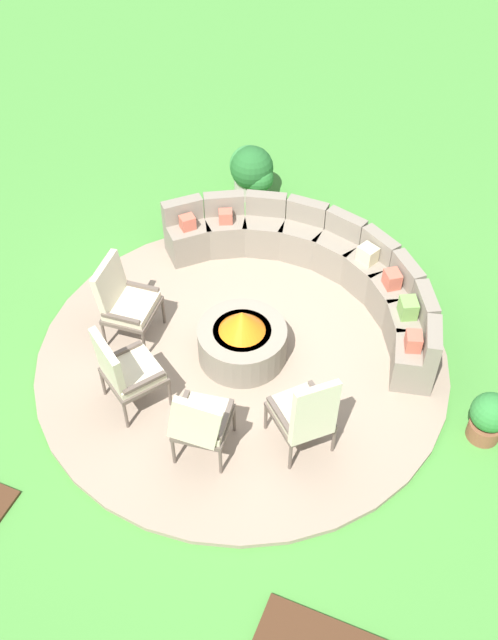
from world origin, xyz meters
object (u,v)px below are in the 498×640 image
object	(u,v)px
fire_pit	(242,339)
lounge_chair_back_right	(306,413)
lounge_chair_front_right	(124,370)
potted_plant_1	(258,180)
lounge_chair_front_left	(124,300)
potted_plant_2	(489,416)
potted_plant_4	(249,169)
lounge_chair_back_left	(200,421)
curved_stone_bench	(320,267)
potted_plant_0	(252,171)

from	to	relation	value
fire_pit	lounge_chair_back_right	distance (m)	1.43
lounge_chair_front_right	potted_plant_1	size ratio (longest dim) A/B	1.89
fire_pit	lounge_chair_front_left	xyz separation A→B (m)	(-1.38, -0.19, 0.28)
potted_plant_2	potted_plant_4	bearing A→B (deg)	142.48
fire_pit	lounge_chair_front_left	bearing A→B (deg)	-172.02
fire_pit	potted_plant_1	xyz separation A→B (m)	(-0.99, 2.91, -0.01)
lounge_chair_front_left	potted_plant_2	world-z (taller)	lounge_chair_front_left
lounge_chair_front_right	lounge_chair_back_right	distance (m)	1.93
lounge_chair_front_left	lounge_chair_back_left	world-z (taller)	lounge_chair_back_left
lounge_chair_front_right	potted_plant_2	distance (m)	3.80
lounge_chair_back_left	potted_plant_1	xyz separation A→B (m)	(-1.13, 4.30, -0.27)
potted_plant_2	lounge_chair_front_left	bearing A→B (deg)	-177.51
potted_plant_4	curved_stone_bench	bearing A→B (deg)	-44.27
lounge_chair_back_left	potted_plant_4	xyz separation A→B (m)	(-1.32, 4.40, -0.20)
lounge_chair_front_right	potted_plant_1	xyz separation A→B (m)	(-0.13, 4.02, -0.30)
fire_pit	lounge_chair_front_right	size ratio (longest dim) A/B	0.91
potted_plant_4	potted_plant_1	bearing A→B (deg)	-29.31
curved_stone_bench	potted_plant_4	bearing A→B (deg)	135.73
lounge_chair_back_right	potted_plant_0	xyz separation A→B (m)	(-2.18, 3.87, -0.19)
lounge_chair_back_left	potted_plant_1	world-z (taller)	lounge_chair_back_left
fire_pit	lounge_chair_front_right	distance (m)	1.43
lounge_chair_front_left	potted_plant_1	size ratio (longest dim) A/B	1.76
lounge_chair_front_left	lounge_chair_front_right	size ratio (longest dim) A/B	0.93
lounge_chair_front_left	lounge_chair_front_right	bearing A→B (deg)	24.95
lounge_chair_front_right	potted_plant_1	bearing A→B (deg)	125.01
lounge_chair_front_left	potted_plant_4	bearing A→B (deg)	171.48
curved_stone_bench	lounge_chair_back_left	world-z (taller)	lounge_chair_back_left
curved_stone_bench	potted_plant_2	bearing A→B (deg)	-32.02
fire_pit	potted_plant_0	xyz separation A→B (m)	(-1.11, 2.96, 0.09)
curved_stone_bench	lounge_chair_back_right	size ratio (longest dim) A/B	3.48
fire_pit	lounge_chair_back_right	bearing A→B (deg)	-40.43
potted_plant_1	potted_plant_4	distance (m)	0.23
potted_plant_1	potted_plant_2	xyz separation A→B (m)	(3.76, -2.92, 0.01)
curved_stone_bench	potted_plant_0	bearing A→B (deg)	135.56
fire_pit	potted_plant_1	size ratio (longest dim) A/B	1.73
lounge_chair_front_right	potted_plant_1	distance (m)	4.03
fire_pit	potted_plant_4	xyz separation A→B (m)	(-1.18, 3.02, 0.07)
potted_plant_2	lounge_chair_back_left	bearing A→B (deg)	-152.39
fire_pit	lounge_chair_front_left	world-z (taller)	lounge_chair_front_left
curved_stone_bench	potted_plant_2	world-z (taller)	curved_stone_bench
lounge_chair_back_left	lounge_chair_back_right	xyz separation A→B (m)	(0.92, 0.48, 0.02)
lounge_chair_back_left	potted_plant_2	size ratio (longest dim) A/B	1.70
fire_pit	lounge_chair_front_left	distance (m)	1.42
potted_plant_1	potted_plant_2	size ratio (longest dim) A/B	0.96
lounge_chair_front_right	potted_plant_4	size ratio (longest dim) A/B	1.50
potted_plant_4	potted_plant_2	bearing A→B (deg)	-37.52
potted_plant_0	potted_plant_4	xyz separation A→B (m)	(-0.07, 0.06, -0.02)
potted_plant_2	potted_plant_4	xyz separation A→B (m)	(-3.95, 3.03, 0.07)
fire_pit	potted_plant_2	world-z (taller)	fire_pit
potted_plant_2	lounge_chair_front_right	bearing A→B (deg)	-163.20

